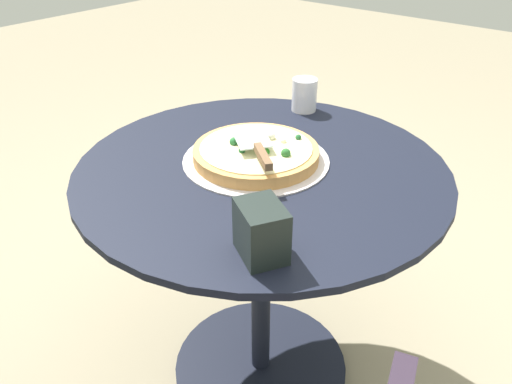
# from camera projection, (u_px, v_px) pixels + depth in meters

# --- Properties ---
(ground_plane) EXTENTS (10.00, 10.00, 0.00)m
(ground_plane) POSITION_uv_depth(u_px,v_px,m) (260.00, 366.00, 1.62)
(ground_plane) COLOR gray
(patio_table) EXTENTS (0.92, 0.92, 0.73)m
(patio_table) POSITION_uv_depth(u_px,v_px,m) (261.00, 234.00, 1.35)
(patio_table) COLOR black
(patio_table) RESTS_ON ground
(pizza_on_tray) EXTENTS (0.37, 0.37, 0.05)m
(pizza_on_tray) POSITION_uv_depth(u_px,v_px,m) (256.00, 154.00, 1.26)
(pizza_on_tray) COLOR silver
(pizza_on_tray) RESTS_ON patio_table
(pizza_server) EXTENTS (0.20, 0.17, 0.02)m
(pizza_server) POSITION_uv_depth(u_px,v_px,m) (258.00, 148.00, 1.19)
(pizza_server) COLOR silver
(pizza_server) RESTS_ON pizza_on_tray
(drinking_cup) EXTENTS (0.08, 0.08, 0.10)m
(drinking_cup) POSITION_uv_depth(u_px,v_px,m) (304.00, 95.00, 1.52)
(drinking_cup) COLOR silver
(drinking_cup) RESTS_ON patio_table
(napkin_dispenser) EXTENTS (0.13, 0.12, 0.11)m
(napkin_dispenser) POSITION_uv_depth(u_px,v_px,m) (261.00, 231.00, 0.92)
(napkin_dispenser) COLOR black
(napkin_dispenser) RESTS_ON patio_table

